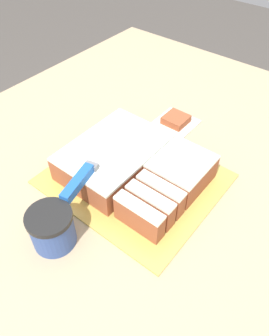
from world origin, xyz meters
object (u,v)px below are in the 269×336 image
object	(u,v)px
coffee_cup	(52,228)
brownie	(176,120)
cake_board	(134,179)
knife	(86,172)
cake	(134,166)

from	to	relation	value
coffee_cup	brownie	distance (m)	0.51
cake_board	knife	xyz separation A→B (m)	(-0.11, 0.05, 0.08)
coffee_cup	knife	bearing A→B (deg)	11.53
cake	brownie	xyz separation A→B (m)	(0.25, 0.04, -0.02)
cake_board	coffee_cup	world-z (taller)	coffee_cup
cake_board	coffee_cup	bearing A→B (deg)	175.12
cake	knife	bearing A→B (deg)	160.03
brownie	knife	bearing A→B (deg)	179.78
cake_board	brownie	world-z (taller)	brownie
coffee_cup	brownie	bearing A→B (deg)	2.94
knife	cake_board	bearing A→B (deg)	-37.66
cake_board	cake	distance (m)	0.04
knife	brownie	size ratio (longest dim) A/B	4.37
coffee_cup	brownie	xyz separation A→B (m)	(0.51, 0.03, -0.03)
cake_board	knife	size ratio (longest dim) A/B	1.37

